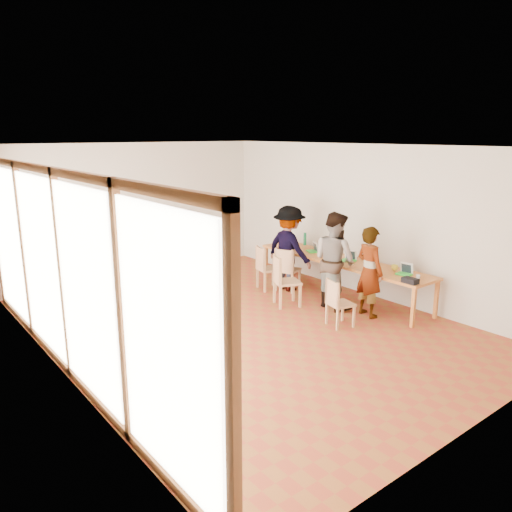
# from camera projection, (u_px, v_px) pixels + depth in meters

# --- Properties ---
(ground) EXTENTS (8.00, 8.00, 0.00)m
(ground) POSITION_uv_depth(u_px,v_px,m) (245.00, 325.00, 8.53)
(ground) COLOR brown
(ground) RESTS_ON ground
(wall_back) EXTENTS (6.00, 0.10, 3.00)m
(wall_back) POSITION_uv_depth(u_px,v_px,m) (137.00, 211.00, 11.21)
(wall_back) COLOR beige
(wall_back) RESTS_ON ground
(wall_front) EXTENTS (6.00, 0.10, 3.00)m
(wall_front) POSITION_uv_depth(u_px,v_px,m) (479.00, 303.00, 5.12)
(wall_front) COLOR beige
(wall_front) RESTS_ON ground
(wall_right) EXTENTS (0.10, 8.00, 3.00)m
(wall_right) POSITION_uv_depth(u_px,v_px,m) (364.00, 220.00, 9.98)
(wall_right) COLOR beige
(wall_right) RESTS_ON ground
(window_wall) EXTENTS (0.10, 8.00, 3.00)m
(window_wall) POSITION_uv_depth(u_px,v_px,m) (60.00, 270.00, 6.38)
(window_wall) COLOR white
(window_wall) RESTS_ON ground
(ceiling) EXTENTS (6.00, 8.00, 0.04)m
(ceiling) POSITION_uv_depth(u_px,v_px,m) (244.00, 145.00, 7.80)
(ceiling) COLOR white
(ceiling) RESTS_ON wall_back
(communal_table) EXTENTS (0.80, 4.00, 0.75)m
(communal_table) POSITION_uv_depth(u_px,v_px,m) (341.00, 262.00, 9.95)
(communal_table) COLOR #C6712C
(communal_table) RESTS_ON ground
(side_table) EXTENTS (0.90, 0.90, 0.75)m
(side_table) POSITION_uv_depth(u_px,v_px,m) (93.00, 269.00, 9.56)
(side_table) COLOR #C6712C
(side_table) RESTS_ON ground
(chair_near) EXTENTS (0.46, 0.46, 0.44)m
(chair_near) POSITION_uv_depth(u_px,v_px,m) (336.00, 298.00, 8.37)
(chair_near) COLOR tan
(chair_near) RESTS_ON ground
(chair_mid) EXTENTS (0.59, 0.59, 0.52)m
(chair_mid) POSITION_uv_depth(u_px,v_px,m) (282.00, 276.00, 9.37)
(chair_mid) COLOR tan
(chair_mid) RESTS_ON ground
(chair_far) EXTENTS (0.51, 0.51, 0.49)m
(chair_far) POSITION_uv_depth(u_px,v_px,m) (265.00, 264.00, 10.35)
(chair_far) COLOR tan
(chair_far) RESTS_ON ground
(chair_empty) EXTENTS (0.56, 0.56, 0.49)m
(chair_empty) POSITION_uv_depth(u_px,v_px,m) (286.00, 265.00, 10.24)
(chair_empty) COLOR tan
(chair_empty) RESTS_ON ground
(chair_spare) EXTENTS (0.53, 0.53, 0.50)m
(chair_spare) POSITION_uv_depth(u_px,v_px,m) (147.00, 287.00, 8.72)
(chair_spare) COLOR tan
(chair_spare) RESTS_ON ground
(person_near) EXTENTS (0.48, 0.65, 1.63)m
(person_near) POSITION_uv_depth(u_px,v_px,m) (369.00, 272.00, 8.81)
(person_near) COLOR gray
(person_near) RESTS_ON ground
(person_mid) EXTENTS (0.75, 0.93, 1.81)m
(person_mid) POSITION_uv_depth(u_px,v_px,m) (334.00, 260.00, 9.26)
(person_mid) COLOR gray
(person_mid) RESTS_ON ground
(person_far) EXTENTS (0.70, 1.16, 1.77)m
(person_far) POSITION_uv_depth(u_px,v_px,m) (289.00, 248.00, 10.29)
(person_far) COLOR gray
(person_far) RESTS_ON ground
(laptop_near) EXTENTS (0.25, 0.28, 0.21)m
(laptop_near) POSITION_uv_depth(u_px,v_px,m) (405.00, 271.00, 8.87)
(laptop_near) COLOR green
(laptop_near) RESTS_ON communal_table
(laptop_mid) EXTENTS (0.29, 0.31, 0.22)m
(laptop_mid) POSITION_uv_depth(u_px,v_px,m) (350.00, 258.00, 9.82)
(laptop_mid) COLOR green
(laptop_mid) RESTS_ON communal_table
(laptop_far) EXTENTS (0.29, 0.31, 0.21)m
(laptop_far) POSITION_uv_depth(u_px,v_px,m) (314.00, 249.00, 10.55)
(laptop_far) COLOR green
(laptop_far) RESTS_ON communal_table
(yellow_mug) EXTENTS (0.15, 0.15, 0.10)m
(yellow_mug) POSITION_uv_depth(u_px,v_px,m) (395.00, 268.00, 9.14)
(yellow_mug) COLOR yellow
(yellow_mug) RESTS_ON communal_table
(green_bottle) EXTENTS (0.07, 0.07, 0.28)m
(green_bottle) POSITION_uv_depth(u_px,v_px,m) (305.00, 239.00, 11.17)
(green_bottle) COLOR #157D43
(green_bottle) RESTS_ON communal_table
(clear_glass) EXTENTS (0.07, 0.07, 0.09)m
(clear_glass) POSITION_uv_depth(u_px,v_px,m) (418.00, 277.00, 8.54)
(clear_glass) COLOR silver
(clear_glass) RESTS_ON communal_table
(condiment_cup) EXTENTS (0.08, 0.08, 0.06)m
(condiment_cup) POSITION_uv_depth(u_px,v_px,m) (352.00, 263.00, 9.54)
(condiment_cup) COLOR white
(condiment_cup) RESTS_ON communal_table
(pink_phone) EXTENTS (0.05, 0.10, 0.01)m
(pink_phone) POSITION_uv_depth(u_px,v_px,m) (329.00, 259.00, 9.90)
(pink_phone) COLOR #C83C53
(pink_phone) RESTS_ON communal_table
(black_pouch) EXTENTS (0.16, 0.26, 0.09)m
(black_pouch) POSITION_uv_depth(u_px,v_px,m) (410.00, 281.00, 8.35)
(black_pouch) COLOR black
(black_pouch) RESTS_ON communal_table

